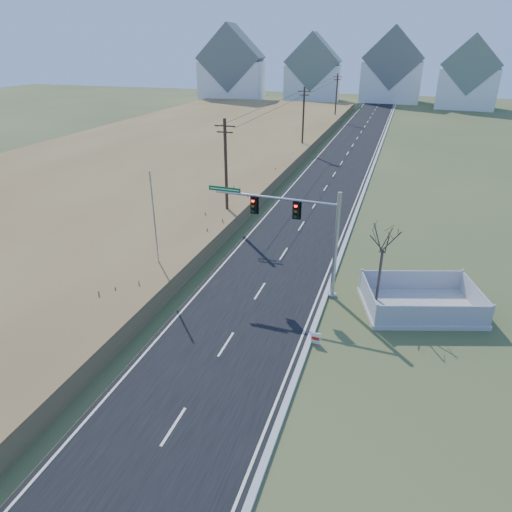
{
  "coord_description": "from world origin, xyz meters",
  "views": [
    {
      "loc": [
        7.65,
        -20.44,
        14.62
      ],
      "look_at": [
        0.32,
        2.21,
        3.4
      ],
      "focal_mm": 32.0,
      "sensor_mm": 36.0,
      "label": 1
    }
  ],
  "objects_px": {
    "flagpole": "(156,238)",
    "bare_tree": "(384,238)",
    "traffic_signal_mast": "(306,230)",
    "open_sign": "(316,338)",
    "fence_enclosure": "(420,305)"
  },
  "relations": [
    {
      "from": "open_sign",
      "to": "bare_tree",
      "type": "xyz_separation_m",
      "value": [
        2.73,
        5.32,
        4.0
      ]
    },
    {
      "from": "flagpole",
      "to": "bare_tree",
      "type": "relative_size",
      "value": 1.38
    },
    {
      "from": "open_sign",
      "to": "traffic_signal_mast",
      "type": "bearing_deg",
      "value": 111.86
    },
    {
      "from": "fence_enclosure",
      "to": "flagpole",
      "type": "bearing_deg",
      "value": 167.05
    },
    {
      "from": "traffic_signal_mast",
      "to": "fence_enclosure",
      "type": "distance_m",
      "value": 8.15
    },
    {
      "from": "open_sign",
      "to": "flagpole",
      "type": "bearing_deg",
      "value": 163.48
    },
    {
      "from": "fence_enclosure",
      "to": "bare_tree",
      "type": "bearing_deg",
      "value": 163.71
    },
    {
      "from": "flagpole",
      "to": "traffic_signal_mast",
      "type": "bearing_deg",
      "value": 7.81
    },
    {
      "from": "open_sign",
      "to": "bare_tree",
      "type": "relative_size",
      "value": 0.12
    },
    {
      "from": "traffic_signal_mast",
      "to": "open_sign",
      "type": "bearing_deg",
      "value": -68.51
    },
    {
      "from": "fence_enclosure",
      "to": "bare_tree",
      "type": "relative_size",
      "value": 1.43
    },
    {
      "from": "flagpole",
      "to": "bare_tree",
      "type": "xyz_separation_m",
      "value": [
        14.23,
        1.26,
        1.37
      ]
    },
    {
      "from": "traffic_signal_mast",
      "to": "open_sign",
      "type": "relative_size",
      "value": 12.86
    },
    {
      "from": "traffic_signal_mast",
      "to": "bare_tree",
      "type": "distance_m",
      "value": 4.58
    },
    {
      "from": "flagpole",
      "to": "bare_tree",
      "type": "distance_m",
      "value": 14.36
    }
  ]
}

